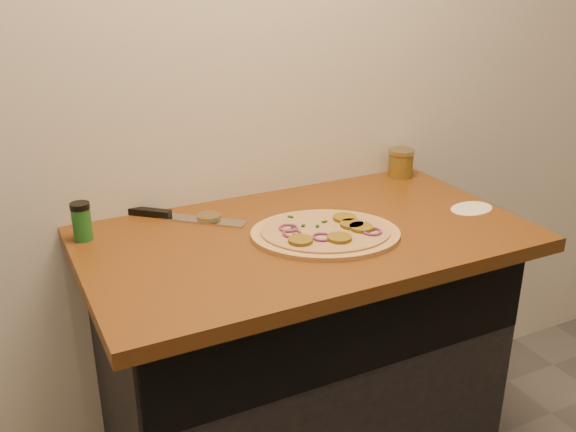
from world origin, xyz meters
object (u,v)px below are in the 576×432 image
salsa_jar (401,163)px  chefs_knife (174,216)px  spice_shaker (82,221)px  pizza (326,233)px

salsa_jar → chefs_knife: bearing=-178.6°
chefs_knife → spice_shaker: bearing=-171.9°
pizza → salsa_jar: salsa_jar is taller
chefs_knife → spice_shaker: spice_shaker is taller
pizza → chefs_knife: 0.45m
spice_shaker → pizza: bearing=-24.5°
pizza → spice_shaker: (-0.58, 0.27, 0.04)m
chefs_knife → salsa_jar: bearing=1.4°
chefs_knife → spice_shaker: 0.26m
salsa_jar → pizza: bearing=-145.7°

